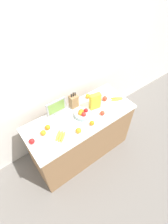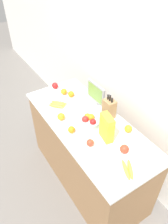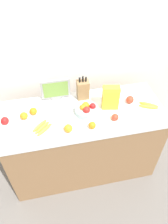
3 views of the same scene
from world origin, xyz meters
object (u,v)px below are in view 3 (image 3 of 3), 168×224
(orange_back_center, at_px, (92,125))
(orange_near_bowl, at_px, (68,128))
(fruit_bowl, at_px, (87,110))
(orange_front_right, at_px, (24,116))
(cereal_box, at_px, (111,97))
(apple_near_bananas, at_px, (5,121))
(apple_leftmost, at_px, (130,100))
(banana_bunch_right, at_px, (42,128))
(orange_front_center, at_px, (108,90))
(orange_by_cereal, at_px, (33,111))
(banana_bunch_left, at_px, (149,106))
(small_monitor, at_px, (56,90))
(knife_block, at_px, (83,90))
(apple_front, at_px, (115,117))

(orange_back_center, bearing_deg, orange_near_bowl, 178.57)
(fruit_bowl, relative_size, orange_front_right, 3.07)
(cereal_box, xyz_separation_m, apple_near_bananas, (-1.03, -0.01, -0.11))
(apple_leftmost, distance_m, orange_front_right, 1.08)
(apple_leftmost, distance_m, orange_back_center, 0.54)
(fruit_bowl, distance_m, banana_bunch_right, 0.47)
(orange_front_center, bearing_deg, orange_by_cereal, -168.36)
(banana_bunch_left, bearing_deg, small_monitor, 160.90)
(apple_near_bananas, xyz_separation_m, orange_by_cereal, (0.27, 0.08, -0.00))
(apple_leftmost, xyz_separation_m, orange_by_cereal, (-0.99, 0.04, -0.00))
(apple_near_bananas, bearing_deg, knife_block, 15.63)
(apple_front, xyz_separation_m, orange_by_cereal, (-0.76, 0.24, 0.00))
(apple_leftmost, relative_size, orange_back_center, 1.15)
(banana_bunch_left, height_order, apple_front, apple_front)
(fruit_bowl, bearing_deg, small_monitor, 134.92)
(small_monitor, height_order, orange_back_center, small_monitor)
(orange_by_cereal, bearing_deg, small_monitor, 34.85)
(knife_block, height_order, apple_front, knife_block)
(cereal_box, bearing_deg, orange_front_center, 89.24)
(small_monitor, distance_m, orange_by_cereal, 0.32)
(cereal_box, bearing_deg, orange_front_right, -170.31)
(apple_leftmost, bearing_deg, knife_block, 158.32)
(cereal_box, relative_size, apple_near_bananas, 3.43)
(knife_block, xyz_separation_m, apple_near_bananas, (-0.80, -0.22, -0.07))
(knife_block, relative_size, orange_near_bowl, 3.95)
(orange_near_bowl, relative_size, orange_back_center, 1.12)
(small_monitor, relative_size, banana_bunch_left, 1.44)
(fruit_bowl, bearing_deg, apple_leftmost, 6.79)
(small_monitor, bearing_deg, orange_front_center, -0.74)
(apple_near_bananas, height_order, orange_back_center, apple_near_bananas)
(orange_front_center, bearing_deg, orange_front_right, -166.70)
(knife_block, relative_size, banana_bunch_left, 1.48)
(small_monitor, relative_size, banana_bunch_right, 1.43)
(apple_front, relative_size, orange_back_center, 0.98)
(orange_front_right, bearing_deg, banana_bunch_right, -46.26)
(cereal_box, bearing_deg, orange_by_cereal, -173.92)
(orange_front_center, xyz_separation_m, orange_near_bowl, (-0.51, -0.46, 0.00))
(fruit_bowl, distance_m, apple_leftmost, 0.48)
(cereal_box, bearing_deg, knife_block, 148.92)
(small_monitor, xyz_separation_m, fruit_bowl, (0.27, -0.27, -0.09))
(banana_bunch_left, relative_size, banana_bunch_right, 0.99)
(knife_block, distance_m, small_monitor, 0.28)
(cereal_box, distance_m, fruit_bowl, 0.27)
(cereal_box, height_order, orange_back_center, cereal_box)
(fruit_bowl, height_order, orange_front_right, fruit_bowl)
(apple_near_bananas, relative_size, orange_by_cereal, 1.02)
(small_monitor, bearing_deg, banana_bunch_left, -19.10)
(apple_front, bearing_deg, orange_by_cereal, 162.25)
(knife_block, xyz_separation_m, banana_bunch_left, (0.63, -0.29, -0.09))
(banana_bunch_right, height_order, orange_near_bowl, orange_near_bowl)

